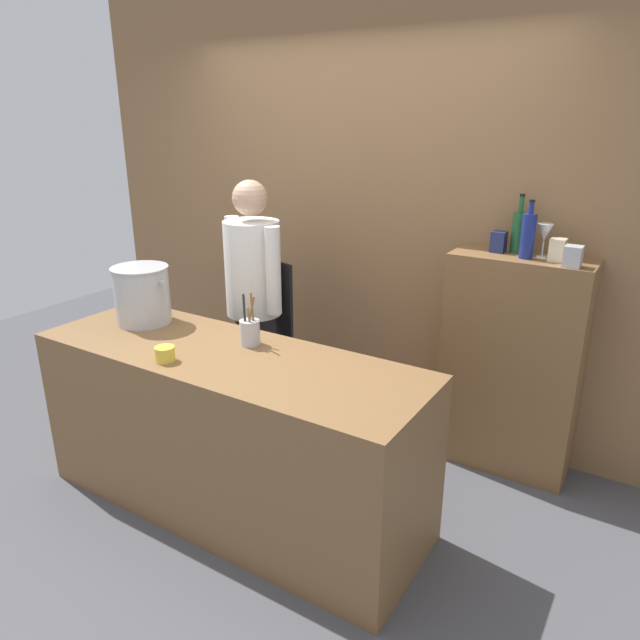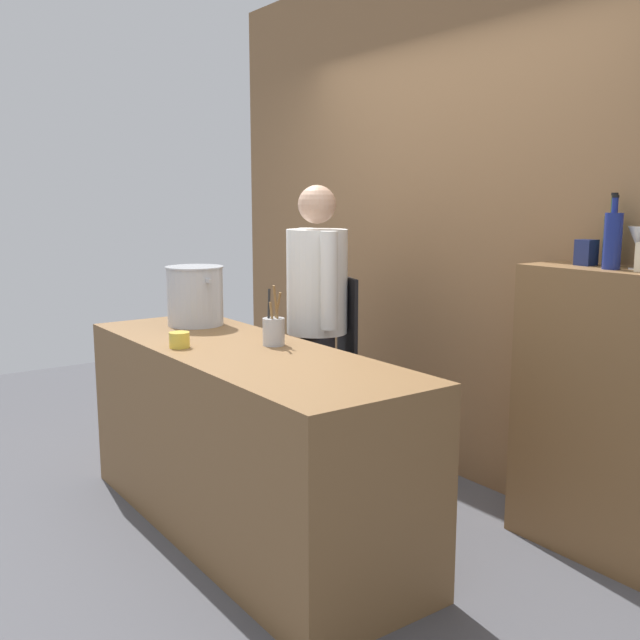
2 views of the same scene
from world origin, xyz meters
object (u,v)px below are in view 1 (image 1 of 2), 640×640
at_px(wine_bottle_green, 518,231).
at_px(spice_tin_navy, 499,242).
at_px(stockpot_large, 142,295).
at_px(butter_jar, 165,354).
at_px(wine_bottle_cobalt, 528,235).
at_px(wine_glass_tall, 545,233).
at_px(chef, 254,294).
at_px(utensil_crock, 250,331).
at_px(spice_tin_silver, 573,256).
at_px(spice_tin_cream, 558,250).

relative_size(wine_bottle_green, spice_tin_navy, 2.78).
distance_m(stockpot_large, wine_bottle_green, 2.13).
height_order(butter_jar, wine_bottle_cobalt, wine_bottle_cobalt).
relative_size(stockpot_large, wine_glass_tall, 2.08).
xyz_separation_m(chef, wine_glass_tall, (1.56, 0.53, 0.46)).
height_order(utensil_crock, spice_tin_navy, spice_tin_navy).
xyz_separation_m(butter_jar, wine_glass_tall, (1.37, 1.46, 0.48)).
bearing_deg(stockpot_large, butter_jar, -33.00).
xyz_separation_m(stockpot_large, spice_tin_silver, (2.06, 0.99, 0.28)).
bearing_deg(stockpot_large, wine_glass_tall, 30.76).
height_order(wine_bottle_green, wine_glass_tall, wine_bottle_green).
distance_m(chef, spice_tin_navy, 1.48).
height_order(spice_tin_cream, spice_tin_navy, spice_tin_cream).
bearing_deg(chef, wine_bottle_cobalt, -144.45).
relative_size(utensil_crock, spice_tin_navy, 2.52).
bearing_deg(wine_glass_tall, wine_bottle_cobalt, -133.03).
bearing_deg(wine_bottle_green, spice_tin_navy, -150.87).
bearing_deg(chef, wine_glass_tall, -142.70).
bearing_deg(stockpot_large, spice_tin_navy, 34.16).
bearing_deg(wine_bottle_cobalt, wine_bottle_green, 123.62).
height_order(chef, spice_tin_cream, chef).
bearing_deg(wine_glass_tall, chef, -161.26).
height_order(chef, wine_bottle_cobalt, chef).
distance_m(stockpot_large, utensil_crock, 0.73).
bearing_deg(spice_tin_cream, spice_tin_navy, 171.22).
xyz_separation_m(wine_bottle_cobalt, spice_tin_navy, (-0.17, 0.07, -0.07)).
height_order(chef, stockpot_large, chef).
relative_size(chef, spice_tin_silver, 15.61).
height_order(stockpot_large, spice_tin_silver, spice_tin_silver).
bearing_deg(butter_jar, stockpot_large, 147.00).
distance_m(spice_tin_silver, spice_tin_cream, 0.12).
height_order(butter_jar, wine_bottle_green, wine_bottle_green).
xyz_separation_m(stockpot_large, butter_jar, (0.51, -0.33, -0.13)).
bearing_deg(spice_tin_silver, spice_tin_navy, 162.35).
bearing_deg(spice_tin_navy, wine_bottle_cobalt, -22.56).
bearing_deg(chef, stockpot_large, 79.79).
xyz_separation_m(butter_jar, wine_bottle_cobalt, (1.31, 1.38, 0.48)).
relative_size(spice_tin_cream, spice_tin_navy, 1.04).
bearing_deg(wine_bottle_green, wine_glass_tall, -17.31).
xyz_separation_m(chef, stockpot_large, (-0.33, -0.59, 0.10)).
distance_m(stockpot_large, butter_jar, 0.62).
distance_m(chef, spice_tin_silver, 1.82).
height_order(stockpot_large, butter_jar, stockpot_large).
xyz_separation_m(stockpot_large, wine_bottle_cobalt, (1.82, 1.05, 0.35)).
bearing_deg(spice_tin_cream, utensil_crock, -140.82).
bearing_deg(spice_tin_cream, butter_jar, -136.11).
bearing_deg(spice_tin_silver, wine_glass_tall, 142.43).
height_order(wine_bottle_green, spice_tin_silver, wine_bottle_green).
xyz_separation_m(wine_bottle_cobalt, wine_glass_tall, (0.07, 0.07, 0.00)).
distance_m(stockpot_large, spice_tin_cream, 2.26).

